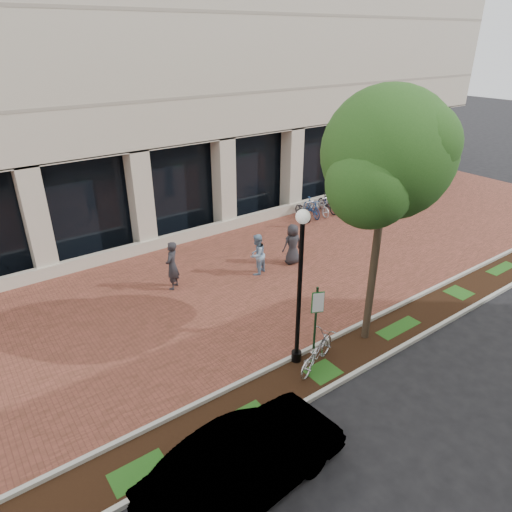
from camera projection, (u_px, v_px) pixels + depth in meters
ground at (251, 279)px, 16.99m from camera, size 120.00×120.00×0.00m
brick_plaza at (251, 279)px, 16.99m from camera, size 40.00×9.00×0.01m
planting_strip at (356, 350)px, 13.17m from camera, size 40.00×1.50×0.01m
curb_plaza_side at (337, 336)px, 13.69m from camera, size 40.00×0.12×0.12m
curb_street_side at (376, 362)px, 12.60m from camera, size 40.00×0.12×0.12m
parking_sign at (316, 317)px, 11.90m from camera, size 0.34×0.07×2.45m
lamppost at (300, 282)px, 11.64m from camera, size 0.36×0.36×4.47m
street_tree at (387, 161)px, 11.47m from camera, size 4.03×3.36×7.22m
locked_bicycle at (316, 352)px, 12.32m from camera, size 1.92×1.24×0.95m
pedestrian_left at (172, 266)px, 16.02m from camera, size 0.77×0.75×1.79m
pedestrian_mid at (257, 254)px, 17.05m from camera, size 0.95×0.86×1.60m
pedestrian_right at (292, 244)px, 17.85m from camera, size 0.85×0.60×1.64m
bollard at (301, 218)px, 21.38m from camera, size 0.12×0.12×0.92m
bike_rack_cluster at (328, 204)px, 23.23m from camera, size 4.13×1.75×0.97m
sedan_near_curb at (246, 463)px, 8.84m from camera, size 4.43×1.88×1.42m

